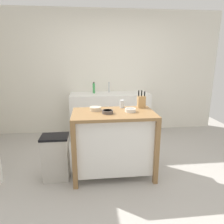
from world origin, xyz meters
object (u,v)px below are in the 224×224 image
object	(u,v)px
bowl_stoneware_deep	(108,112)
bowl_ceramic_small	(96,109)
kitchen_island	(114,140)
sink_faucet	(109,87)
drinking_cup	(122,104)
knife_block	(141,101)
bowl_ceramic_wide	(130,110)
bottle_spray_cleaner	(94,88)
trash_bin	(56,157)

from	to	relation	value
bowl_stoneware_deep	bowl_ceramic_small	distance (m)	0.23
kitchen_island	sink_faucet	xyz separation A→B (m)	(0.10, 1.69, 0.51)
bowl_stoneware_deep	drinking_cup	world-z (taller)	drinking_cup
kitchen_island	bowl_stoneware_deep	bearing A→B (deg)	-148.69
knife_block	drinking_cup	bearing A→B (deg)	176.40
knife_block	sink_faucet	world-z (taller)	knife_block
bowl_ceramic_wide	bottle_spray_cleaner	world-z (taller)	bottle_spray_cleaner
bowl_stoneware_deep	drinking_cup	distance (m)	0.39
kitchen_island	drinking_cup	size ratio (longest dim) A/B	9.84
bowl_stoneware_deep	sink_faucet	world-z (taller)	sink_faucet
bowl_stoneware_deep	bottle_spray_cleaner	world-z (taller)	bottle_spray_cleaner
bowl_ceramic_small	drinking_cup	size ratio (longest dim) A/B	1.40
bowl_ceramic_wide	sink_faucet	xyz separation A→B (m)	(-0.13, 1.70, 0.07)
drinking_cup	bowl_stoneware_deep	bearing A→B (deg)	-128.78
sink_faucet	kitchen_island	bearing A→B (deg)	-93.40
bowl_stoneware_deep	bowl_ceramic_wide	xyz separation A→B (m)	(0.31, 0.05, 0.00)
trash_bin	bottle_spray_cleaner	size ratio (longest dim) A/B	2.71
kitchen_island	trash_bin	size ratio (longest dim) A/B	1.77
sink_faucet	bottle_spray_cleaner	xyz separation A→B (m)	(-0.32, -0.08, -0.00)
trash_bin	sink_faucet	xyz separation A→B (m)	(0.90, 1.73, 0.70)
knife_block	bottle_spray_cleaner	distance (m)	1.53
bowl_ceramic_wide	drinking_cup	distance (m)	0.26
drinking_cup	trash_bin	xyz separation A→B (m)	(-0.95, -0.28, -0.66)
kitchen_island	trash_bin	bearing A→B (deg)	-177.33
bowl_ceramic_wide	bowl_ceramic_small	world-z (taller)	bowl_ceramic_small
drinking_cup	bottle_spray_cleaner	xyz separation A→B (m)	(-0.38, 1.37, 0.04)
bowl_ceramic_small	sink_faucet	distance (m)	1.62
bowl_ceramic_wide	trash_bin	distance (m)	1.20
kitchen_island	bottle_spray_cleaner	distance (m)	1.71
bowl_stoneware_deep	sink_faucet	size ratio (longest dim) A/B	0.67
bowl_stoneware_deep	knife_block	bearing A→B (deg)	28.32
bowl_stoneware_deep	bottle_spray_cleaner	xyz separation A→B (m)	(-0.14, 1.67, 0.07)
knife_block	bottle_spray_cleaner	xyz separation A→B (m)	(-0.66, 1.39, 0.01)
drinking_cup	trash_bin	world-z (taller)	drinking_cup
bowl_ceramic_wide	kitchen_island	bearing A→B (deg)	178.54
bowl_stoneware_deep	drinking_cup	bearing A→B (deg)	51.22
kitchen_island	bottle_spray_cleaner	bearing A→B (deg)	97.83
kitchen_island	drinking_cup	bearing A→B (deg)	58.04
trash_bin	sink_faucet	bearing A→B (deg)	62.61
bowl_ceramic_small	drinking_cup	bearing A→B (deg)	18.41
bowl_stoneware_deep	bowl_ceramic_wide	world-z (taller)	bowl_ceramic_wide
kitchen_island	bowl_ceramic_small	distance (m)	0.51
knife_block	bowl_ceramic_small	size ratio (longest dim) A/B	1.60
sink_faucet	bowl_ceramic_wide	bearing A→B (deg)	-85.76
kitchen_island	drinking_cup	distance (m)	0.55
bowl_ceramic_small	sink_faucet	xyz separation A→B (m)	(0.34, 1.58, 0.07)
drinking_cup	sink_faucet	world-z (taller)	sink_faucet
sink_faucet	knife_block	bearing A→B (deg)	-77.09
bowl_stoneware_deep	bowl_ceramic_small	bearing A→B (deg)	132.12
bowl_stoneware_deep	drinking_cup	size ratio (longest dim) A/B	1.31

